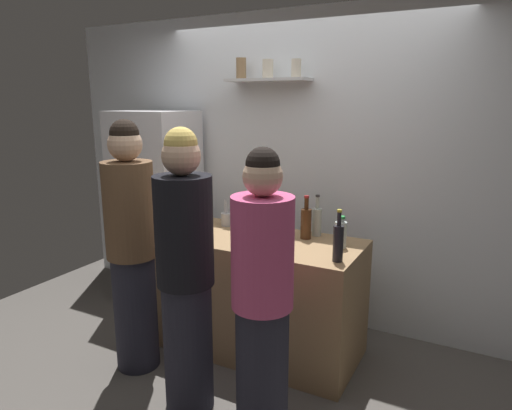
# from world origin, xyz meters

# --- Properties ---
(ground_plane) EXTENTS (5.28, 5.28, 0.00)m
(ground_plane) POSITION_xyz_m (0.00, 0.00, 0.00)
(ground_plane) COLOR #59544F
(back_wall_assembly) EXTENTS (4.80, 0.32, 2.60)m
(back_wall_assembly) POSITION_xyz_m (-0.00, 1.25, 1.30)
(back_wall_assembly) COLOR white
(back_wall_assembly) RESTS_ON ground
(refrigerator) EXTENTS (0.68, 0.61, 1.79)m
(refrigerator) POSITION_xyz_m (-1.28, 0.85, 0.89)
(refrigerator) COLOR white
(refrigerator) RESTS_ON ground
(counter) EXTENTS (1.55, 0.71, 0.89)m
(counter) POSITION_xyz_m (-0.06, 0.50, 0.44)
(counter) COLOR #9E7A51
(counter) RESTS_ON ground
(baking_pan) EXTENTS (0.34, 0.24, 0.05)m
(baking_pan) POSITION_xyz_m (-0.08, 0.58, 0.91)
(baking_pan) COLOR gray
(baking_pan) RESTS_ON counter
(utensil_holder) EXTENTS (0.10, 0.10, 0.22)m
(utensil_holder) POSITION_xyz_m (-0.42, 0.69, 0.94)
(utensil_holder) COLOR #B2B2B7
(utensil_holder) RESTS_ON counter
(wine_bottle_green_glass) EXTENTS (0.08, 0.08, 0.31)m
(wine_bottle_green_glass) POSITION_xyz_m (0.03, 0.22, 1.01)
(wine_bottle_green_glass) COLOR #19471E
(wine_bottle_green_glass) RESTS_ON counter
(wine_bottle_amber_glass) EXTENTS (0.08, 0.08, 0.32)m
(wine_bottle_amber_glass) POSITION_xyz_m (0.27, 0.66, 1.01)
(wine_bottle_amber_glass) COLOR #472814
(wine_bottle_amber_glass) RESTS_ON counter
(wine_bottle_pale_glass) EXTENTS (0.07, 0.07, 0.31)m
(wine_bottle_pale_glass) POSITION_xyz_m (0.32, 0.77, 1.00)
(wine_bottle_pale_glass) COLOR #B2BFB2
(wine_bottle_pale_glass) RESTS_ON counter
(wine_bottle_dark_glass) EXTENTS (0.07, 0.07, 0.34)m
(wine_bottle_dark_glass) POSITION_xyz_m (0.63, 0.30, 1.02)
(wine_bottle_dark_glass) COLOR black
(wine_bottle_dark_glass) RESTS_ON counter
(water_bottle_plastic) EXTENTS (0.08, 0.08, 0.22)m
(water_bottle_plastic) POSITION_xyz_m (0.56, 0.57, 0.99)
(water_bottle_plastic) COLOR silver
(water_bottle_plastic) RESTS_ON counter
(person_blonde) EXTENTS (0.34, 0.34, 1.74)m
(person_blonde) POSITION_xyz_m (-0.10, -0.31, 0.87)
(person_blonde) COLOR #262633
(person_blonde) RESTS_ON ground
(person_pink_top) EXTENTS (0.34, 0.34, 1.65)m
(person_pink_top) POSITION_xyz_m (0.40, -0.29, 0.82)
(person_pink_top) COLOR #262633
(person_pink_top) RESTS_ON ground
(person_brown_jacket) EXTENTS (0.34, 0.34, 1.76)m
(person_brown_jacket) POSITION_xyz_m (-0.70, -0.11, 0.88)
(person_brown_jacket) COLOR #262633
(person_brown_jacket) RESTS_ON ground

